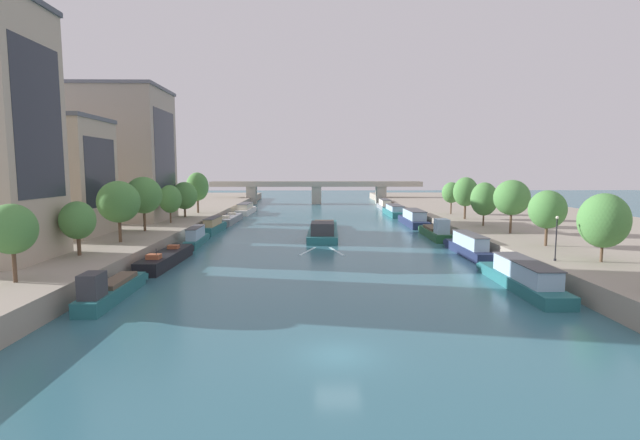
{
  "coord_description": "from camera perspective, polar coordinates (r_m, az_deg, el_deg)",
  "views": [
    {
      "loc": [
        -1.44,
        -24.83,
        10.27
      ],
      "look_at": [
        0.0,
        54.64,
        1.55
      ],
      "focal_mm": 26.18,
      "sensor_mm": 36.0,
      "label": 1
    }
  ],
  "objects": [
    {
      "name": "ground_plane",
      "position": [
        26.91,
        2.2,
        -16.18
      ],
      "size": [
        400.0,
        400.0,
        0.0
      ],
      "primitive_type": "plane",
      "color": "#336675"
    },
    {
      "name": "quay_left",
      "position": [
        87.95,
        -24.99,
        -0.4
      ],
      "size": [
        36.0,
        170.0,
        1.93
      ],
      "primitive_type": "cube",
      "color": "gray",
      "rests_on": "ground"
    },
    {
      "name": "quay_right",
      "position": [
        89.16,
        24.62,
        -0.3
      ],
      "size": [
        36.0,
        170.0,
        1.93
      ],
      "primitive_type": "cube",
      "color": "gray",
      "rests_on": "ground"
    },
    {
      "name": "barge_midriver",
      "position": [
        72.73,
        0.41,
        -1.19
      ],
      "size": [
        5.25,
        23.36,
        2.77
      ],
      "color": "#23666B",
      "rests_on": "ground"
    },
    {
      "name": "wake_behind_barge",
      "position": [
        58.48,
        0.26,
        -3.84
      ],
      "size": [
        5.6,
        6.01,
        0.03
      ],
      "color": "#A5D1DB",
      "rests_on": "ground"
    },
    {
      "name": "moored_boat_left_far",
      "position": [
        40.35,
        -24.19,
        -7.77
      ],
      "size": [
        2.07,
        11.11,
        2.9
      ],
      "color": "#23666B",
      "rests_on": "ground"
    },
    {
      "name": "moored_boat_left_second",
      "position": [
        53.05,
        -18.27,
        -4.46
      ],
      "size": [
        2.76,
        13.2,
        2.43
      ],
      "color": "black",
      "rests_on": "ground"
    },
    {
      "name": "moored_boat_left_lone",
      "position": [
        65.36,
        -14.87,
        -2.06
      ],
      "size": [
        1.94,
        10.42,
        2.54
      ],
      "color": "#23666B",
      "rests_on": "ground"
    },
    {
      "name": "moored_boat_left_midway",
      "position": [
        77.51,
        -12.86,
        -0.73
      ],
      "size": [
        2.17,
        11.21,
        2.52
      ],
      "color": "#23666B",
      "rests_on": "ground"
    },
    {
      "name": "moored_boat_left_gap_after",
      "position": [
        91.5,
        -11.02,
        0.11
      ],
      "size": [
        3.22,
        14.59,
        2.34
      ],
      "color": "gray",
      "rests_on": "ground"
    },
    {
      "name": "moored_boat_left_end",
      "position": [
        108.46,
        -9.05,
        1.31
      ],
      "size": [
        3.18,
        14.44,
        2.52
      ],
      "color": "silver",
      "rests_on": "ground"
    },
    {
      "name": "moored_boat_right_near",
      "position": [
        43.78,
        23.49,
        -6.39
      ],
      "size": [
        2.64,
        14.3,
        2.58
      ],
      "color": "#23666B",
      "rests_on": "ground"
    },
    {
      "name": "moored_boat_right_end",
      "position": [
        58.55,
        17.68,
        -3.04
      ],
      "size": [
        2.3,
        12.74,
        2.66
      ],
      "color": "#1E284C",
      "rests_on": "ground"
    },
    {
      "name": "moored_boat_right_gap_after",
      "position": [
        71.74,
        13.94,
        -1.39
      ],
      "size": [
        2.71,
        12.73,
        3.23
      ],
      "color": "#235633",
      "rests_on": "ground"
    },
    {
      "name": "moored_boat_right_far",
      "position": [
        87.06,
        11.36,
        0.16
      ],
      "size": [
        3.26,
        15.01,
        2.9
      ],
      "color": "#1E284C",
      "rests_on": "ground"
    },
    {
      "name": "moored_boat_right_second",
      "position": [
        104.57,
        9.04,
        1.11
      ],
      "size": [
        3.1,
        14.85,
        2.43
      ],
      "color": "#23666B",
      "rests_on": "ground"
    },
    {
      "name": "moored_boat_right_midway",
      "position": [
        121.56,
        7.89,
        1.85
      ],
      "size": [
        2.92,
        13.39,
        2.53
      ],
      "color": "gray",
      "rests_on": "ground"
    },
    {
      "name": "tree_left_nearest",
      "position": [
        40.84,
        -33.52,
        -0.94
      ],
      "size": [
        3.47,
        3.47,
        5.83
      ],
      "color": "brown",
      "rests_on": "quay_left"
    },
    {
      "name": "tree_left_third",
      "position": [
        50.55,
        -27.52,
        -0.04
      ],
      "size": [
        3.31,
        3.31,
        5.26
      ],
      "color": "brown",
      "rests_on": "quay_left"
    },
    {
      "name": "tree_left_second",
      "position": [
        57.58,
        -23.39,
        2.05
      ],
      "size": [
        4.68,
        4.68,
        7.0
      ],
      "color": "brown",
      "rests_on": "quay_left"
    },
    {
      "name": "tree_left_midway",
      "position": [
        66.84,
        -20.76,
        2.84
      ],
      "size": [
        4.79,
        4.79,
        7.29
      ],
      "color": "brown",
      "rests_on": "quay_left"
    },
    {
      "name": "tree_left_by_lamp",
      "position": [
        75.76,
        -17.86,
        2.46
      ],
      "size": [
        3.49,
        3.49,
        5.88
      ],
      "color": "brown",
      "rests_on": "quay_left"
    },
    {
      "name": "tree_left_distant",
      "position": [
        84.49,
        -16.24,
        2.87
      ],
      "size": [
        4.4,
        4.4,
        6.09
      ],
      "color": "brown",
      "rests_on": "quay_left"
    },
    {
      "name": "tree_left_past_mid",
      "position": [
        91.9,
        -14.76,
        3.96
      ],
      "size": [
        4.19,
        4.19,
        7.69
      ],
      "color": "brown",
      "rests_on": "quay_left"
    },
    {
      "name": "tree_right_nearest",
      "position": [
        48.83,
        31.37,
        -0.06
      ],
      "size": [
        4.33,
        4.33,
        6.19
      ],
      "color": "brown",
      "rests_on": "quay_right"
    },
    {
      "name": "tree_right_third",
      "position": [
        56.1,
        26.05,
        1.16
      ],
      "size": [
        3.93,
        3.93,
        6.06
      ],
      "color": "brown",
      "rests_on": "quay_right"
    },
    {
      "name": "tree_right_midway",
      "position": [
        65.24,
        22.39,
        2.55
      ],
      "size": [
        4.55,
        4.55,
        6.94
      ],
      "color": "brown",
      "rests_on": "quay_right"
    },
    {
      "name": "tree_right_far",
      "position": [
        72.4,
        19.43,
        2.43
      ],
      "size": [
        3.9,
        3.9,
        6.4
      ],
      "color": "brown",
      "rests_on": "quay_right"
    },
    {
      "name": "tree_right_end_of_row",
      "position": [
        81.43,
        17.36,
        3.31
      ],
      "size": [
        4.03,
        4.03,
        6.99
      ],
      "color": "brown",
      "rests_on": "quay_right"
    },
    {
      "name": "tree_right_distant",
      "position": [
        89.89,
        15.77,
        3.24
      ],
      "size": [
        3.48,
        3.48,
        5.9
      ],
      "color": "brown",
      "rests_on": "quay_right"
    },
    {
      "name": "lamppost_right_bank",
      "position": [
        47.42,
        26.91,
        -1.78
      ],
      "size": [
        0.28,
        0.28,
        4.11
      ],
      "color": "black",
      "rests_on": "quay_right"
    },
    {
      "name": "building_left_middle",
      "position": [
        67.21,
        -29.3,
        4.69
      ],
      "size": [
        10.82,
        10.74,
        14.84
      ],
      "color": "#B2A38E",
      "rests_on": "quay_left"
    },
    {
      "name": "building_left_tall",
      "position": [
        83.45,
        -23.58,
        7.37
      ],
      "size": [
        16.13,
        13.23,
        21.38
      ],
      "color": "#A89989",
      "rests_on": "quay_left"
    },
    {
      "name": "bridge_far",
      "position": [
        138.2,
        -0.44,
        3.75
      ],
      "size": [
        62.3,
        4.4,
        6.59
      ],
      "color": "#ADA899",
      "rests_on": "ground"
    }
  ]
}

